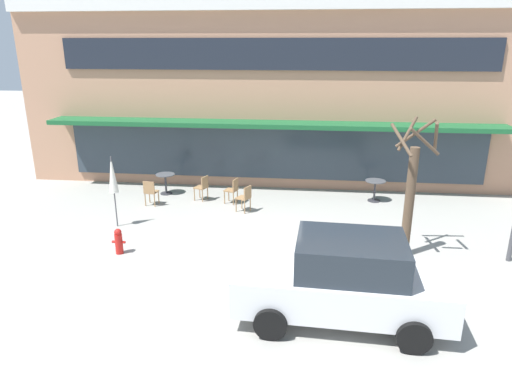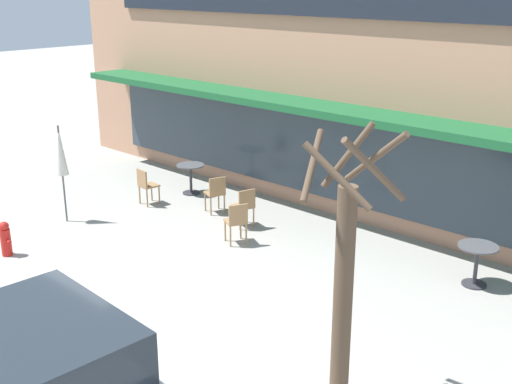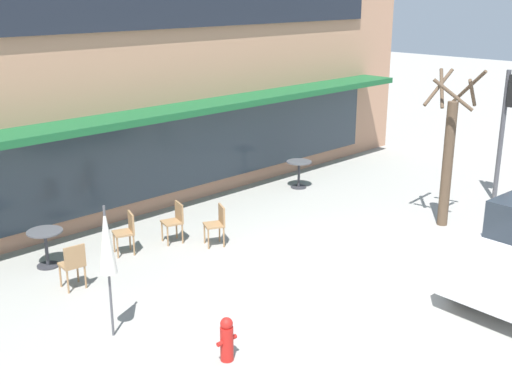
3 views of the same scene
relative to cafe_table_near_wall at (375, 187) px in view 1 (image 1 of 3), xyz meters
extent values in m
plane|color=#9E9B93|center=(-3.74, -4.79, -0.52)|extent=(80.00, 80.00, 0.00)
cube|color=tan|center=(-3.74, 5.21, 2.93)|extent=(19.46, 8.00, 6.90)
cube|color=silver|center=(-3.74, 1.09, 6.13)|extent=(19.46, 0.24, 0.44)
cube|color=#19592D|center=(-3.74, 0.66, 2.03)|extent=(16.54, 1.10, 0.16)
cube|color=#1E232D|center=(-3.74, 1.15, 4.45)|extent=(15.56, 0.10, 1.10)
cube|color=#2D3842|center=(-3.74, 1.15, 0.83)|extent=(15.56, 0.10, 1.90)
cylinder|color=#333338|center=(0.00, 0.00, -0.50)|extent=(0.44, 0.44, 0.03)
cylinder|color=#333338|center=(0.00, 0.00, -0.14)|extent=(0.07, 0.07, 0.70)
cylinder|color=#4C4C51|center=(0.00, 0.00, 0.23)|extent=(0.70, 0.70, 0.03)
cylinder|color=#333338|center=(-7.58, -0.02, -0.50)|extent=(0.44, 0.44, 0.03)
cylinder|color=#333338|center=(-7.58, -0.02, -0.14)|extent=(0.07, 0.07, 0.70)
cylinder|color=#4C4C51|center=(-7.58, -0.02, 0.23)|extent=(0.70, 0.70, 0.03)
cylinder|color=#4C4C51|center=(-8.13, -3.26, 0.58)|extent=(0.04, 0.04, 2.20)
cone|color=silver|center=(-8.13, -3.26, 1.13)|extent=(0.28, 0.28, 1.10)
cylinder|color=#9E754C|center=(-5.22, -0.88, -0.29)|extent=(0.04, 0.04, 0.45)
cylinder|color=#9E754C|center=(-5.13, -0.55, -0.29)|extent=(0.04, 0.04, 0.45)
cylinder|color=#9E754C|center=(-4.90, -0.97, -0.29)|extent=(0.04, 0.04, 0.45)
cylinder|color=#9E754C|center=(-4.80, -0.64, -0.29)|extent=(0.04, 0.04, 0.45)
cube|color=#9E754C|center=(-5.01, -0.76, -0.05)|extent=(0.49, 0.49, 0.04)
cube|color=#9E754C|center=(-4.84, -0.81, 0.17)|extent=(0.15, 0.40, 0.40)
cylinder|color=#9E754C|center=(-4.70, -1.61, -0.29)|extent=(0.04, 0.04, 0.45)
cylinder|color=#9E754C|center=(-4.55, -1.31, -0.29)|extent=(0.04, 0.04, 0.45)
cylinder|color=#9E754C|center=(-4.40, -1.76, -0.29)|extent=(0.04, 0.04, 0.45)
cylinder|color=#9E754C|center=(-4.25, -1.45, -0.29)|extent=(0.04, 0.04, 0.45)
cube|color=#9E754C|center=(-4.47, -1.53, -0.05)|extent=(0.53, 0.53, 0.04)
cube|color=#9E754C|center=(-4.31, -1.61, 0.17)|extent=(0.21, 0.38, 0.40)
cylinder|color=#9E754C|center=(-7.85, -1.06, -0.29)|extent=(0.04, 0.04, 0.45)
cylinder|color=#9E754C|center=(-7.51, -1.10, -0.29)|extent=(0.04, 0.04, 0.45)
cylinder|color=#9E754C|center=(-7.89, -1.40, -0.29)|extent=(0.04, 0.04, 0.45)
cylinder|color=#9E754C|center=(-7.55, -1.44, -0.29)|extent=(0.04, 0.04, 0.45)
cube|color=#9E754C|center=(-7.70, -1.25, -0.05)|extent=(0.44, 0.44, 0.04)
cube|color=#9E754C|center=(-7.72, -1.43, 0.17)|extent=(0.40, 0.08, 0.40)
cylinder|color=#9E754C|center=(-6.35, -0.66, -0.29)|extent=(0.04, 0.04, 0.45)
cylinder|color=#9E754C|center=(-6.23, -0.34, -0.29)|extent=(0.04, 0.04, 0.45)
cylinder|color=#9E754C|center=(-6.03, -0.78, -0.29)|extent=(0.04, 0.04, 0.45)
cylinder|color=#9E754C|center=(-5.91, -0.46, -0.29)|extent=(0.04, 0.04, 0.45)
cube|color=#9E754C|center=(-6.13, -0.56, -0.05)|extent=(0.51, 0.51, 0.04)
cube|color=#9E754C|center=(-5.96, -0.63, 0.17)|extent=(0.18, 0.39, 0.40)
cube|color=silver|center=(-1.67, -7.45, 0.18)|extent=(4.28, 2.00, 0.76)
cube|color=#232B33|center=(-1.52, -7.45, 0.90)|extent=(2.17, 1.70, 0.68)
cylinder|color=black|center=(-3.01, -8.28, -0.20)|extent=(0.65, 0.25, 0.64)
cylinder|color=black|center=(-2.93, -6.49, -0.20)|extent=(0.65, 0.25, 0.64)
cylinder|color=black|center=(-0.41, -8.41, -0.20)|extent=(0.65, 0.25, 0.64)
cylinder|color=black|center=(-0.32, -6.61, -0.20)|extent=(0.65, 0.25, 0.64)
cylinder|color=brown|center=(0.20, -4.35, 0.94)|extent=(0.24, 0.24, 2.92)
cylinder|color=brown|center=(0.62, -4.47, 2.70)|extent=(0.34, 0.92, 0.85)
cylinder|color=brown|center=(0.27, -3.92, 2.67)|extent=(0.93, 0.22, 0.79)
cylinder|color=brown|center=(0.03, -4.14, 2.69)|extent=(0.53, 0.45, 0.83)
cylinder|color=brown|center=(-0.18, -4.54, 2.62)|extent=(0.47, 0.85, 0.69)
cylinder|color=brown|center=(0.31, -4.73, 2.63)|extent=(0.82, 0.31, 0.71)
cylinder|color=red|center=(-7.31, -5.07, -0.24)|extent=(0.20, 0.20, 0.55)
sphere|color=red|center=(-7.31, -5.07, 0.09)|extent=(0.19, 0.19, 0.19)
cylinder|color=red|center=(-7.44, -5.07, -0.19)|extent=(0.10, 0.07, 0.07)
cylinder|color=red|center=(-7.18, -5.07, -0.19)|extent=(0.10, 0.07, 0.07)
camera|label=1|loc=(-2.46, -15.66, 4.84)|focal=32.00mm
camera|label=2|loc=(4.23, -10.20, 4.66)|focal=45.00mm
camera|label=3|loc=(-12.92, -11.36, 4.80)|focal=45.00mm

